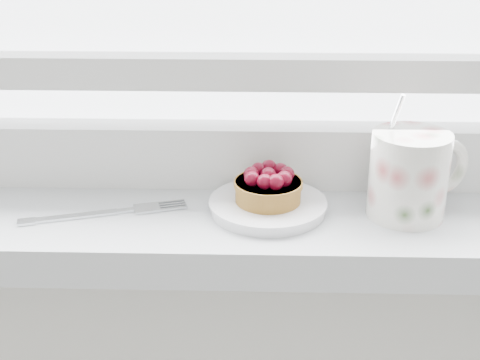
{
  "coord_description": "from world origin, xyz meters",
  "views": [
    {
      "loc": [
        -0.01,
        1.26,
        1.25
      ],
      "look_at": [
        -0.03,
        1.88,
        0.98
      ],
      "focal_mm": 50.0,
      "sensor_mm": 36.0,
      "label": 1
    }
  ],
  "objects_px": {
    "saucer": "(268,206)",
    "raspberry_tart": "(268,186)",
    "fork": "(103,213)",
    "floral_mug": "(411,173)"
  },
  "relations": [
    {
      "from": "fork",
      "to": "floral_mug",
      "type": "bearing_deg",
      "value": 1.83
    },
    {
      "from": "saucer",
      "to": "fork",
      "type": "relative_size",
      "value": 0.73
    },
    {
      "from": "saucer",
      "to": "raspberry_tart",
      "type": "xyz_separation_m",
      "value": [
        0.0,
        0.0,
        0.02
      ]
    },
    {
      "from": "saucer",
      "to": "raspberry_tart",
      "type": "relative_size",
      "value": 1.73
    },
    {
      "from": "floral_mug",
      "to": "fork",
      "type": "relative_size",
      "value": 0.75
    },
    {
      "from": "saucer",
      "to": "fork",
      "type": "distance_m",
      "value": 0.17
    },
    {
      "from": "saucer",
      "to": "floral_mug",
      "type": "xyz_separation_m",
      "value": [
        0.14,
        -0.0,
        0.04
      ]
    },
    {
      "from": "saucer",
      "to": "raspberry_tart",
      "type": "bearing_deg",
      "value": 1.35
    },
    {
      "from": "saucer",
      "to": "floral_mug",
      "type": "bearing_deg",
      "value": -1.25
    },
    {
      "from": "floral_mug",
      "to": "raspberry_tart",
      "type": "bearing_deg",
      "value": 178.75
    }
  ]
}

